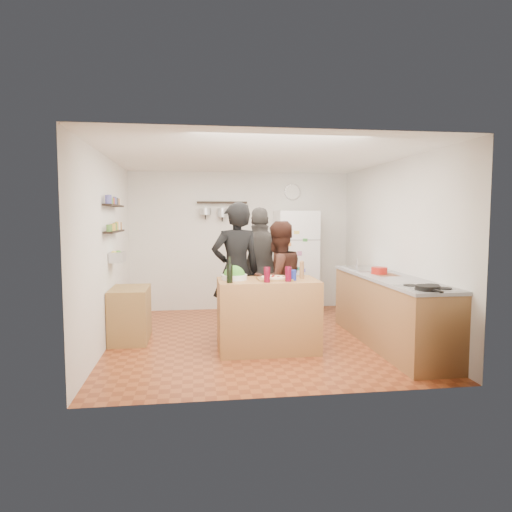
{
  "coord_description": "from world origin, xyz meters",
  "views": [
    {
      "loc": [
        -0.87,
        -6.2,
        1.71
      ],
      "look_at": [
        0.0,
        0.1,
        1.15
      ],
      "focal_mm": 32.0,
      "sensor_mm": 36.0,
      "label": 1
    }
  ],
  "objects": [
    {
      "name": "wine_glass_far",
      "position": [
        0.28,
        -0.78,
        1.0
      ],
      "size": [
        0.08,
        0.08,
        0.19
      ],
      "primitive_type": "cylinder",
      "color": "#59071C",
      "rests_on": "prep_island"
    },
    {
      "name": "salad_bowl",
      "position": [
        -0.36,
        -0.53,
        0.94
      ],
      "size": [
        0.32,
        0.32,
        0.06
      ],
      "primitive_type": "cylinder",
      "color": "silver",
      "rests_on": "prep_island"
    },
    {
      "name": "person_left",
      "position": [
        -0.29,
        0.05,
        0.95
      ],
      "size": [
        0.77,
        0.59,
        1.9
      ],
      "primitive_type": "imported",
      "rotation": [
        0.0,
        0.0,
        3.35
      ],
      "color": "black",
      "rests_on": "floor"
    },
    {
      "name": "wine_glass_near",
      "position": [
        0.01,
        -0.82,
        1.0
      ],
      "size": [
        0.08,
        0.08,
        0.19
      ],
      "primitive_type": "cylinder",
      "color": "#5B0719",
      "rests_on": "prep_island"
    },
    {
      "name": "side_table",
      "position": [
        -1.74,
        0.13,
        0.36
      ],
      "size": [
        0.5,
        0.8,
        0.73
      ],
      "primitive_type": "cube",
      "color": "#A47F44",
      "rests_on": "floor"
    },
    {
      "name": "spice_shelf_lower",
      "position": [
        -1.93,
        0.2,
        1.5
      ],
      "size": [
        0.12,
        1.0,
        0.02
      ],
      "primitive_type": "cube",
      "color": "black",
      "rests_on": "left_wall"
    },
    {
      "name": "stove_top",
      "position": [
        1.7,
        -1.5,
        0.91
      ],
      "size": [
        0.6,
        0.62,
        0.02
      ],
      "primitive_type": "cube",
      "color": "white",
      "rests_on": "counter_run"
    },
    {
      "name": "pot_rack",
      "position": [
        -0.35,
        2.0,
        1.95
      ],
      "size": [
        0.9,
        0.04,
        0.04
      ],
      "primitive_type": "cube",
      "color": "black",
      "rests_on": "back_wall"
    },
    {
      "name": "salt_canister",
      "position": [
        0.36,
        -0.7,
        0.98
      ],
      "size": [
        0.08,
        0.08,
        0.13
      ],
      "primitive_type": "cylinder",
      "color": "navy",
      "rests_on": "prep_island"
    },
    {
      "name": "cutting_board",
      "position": [
        1.7,
        -0.39,
        0.91
      ],
      "size": [
        0.3,
        0.4,
        0.02
      ],
      "primitive_type": "cube",
      "color": "brown",
      "rests_on": "counter_run"
    },
    {
      "name": "fridge",
      "position": [
        0.95,
        1.75,
        0.9
      ],
      "size": [
        0.7,
        0.68,
        1.8
      ],
      "primitive_type": "cube",
      "color": "white",
      "rests_on": "floor"
    },
    {
      "name": "prep_island",
      "position": [
        0.06,
        -0.58,
        0.46
      ],
      "size": [
        1.25,
        0.72,
        0.91
      ],
      "primitive_type": "cube",
      "color": "#A5773C",
      "rests_on": "floor"
    },
    {
      "name": "sink",
      "position": [
        1.7,
        0.3,
        0.92
      ],
      "size": [
        0.5,
        0.8,
        0.03
      ],
      "primitive_type": "cube",
      "color": "silver",
      "rests_on": "counter_run"
    },
    {
      "name": "person_back",
      "position": [
        0.12,
        0.43,
        0.92
      ],
      "size": [
        1.11,
        0.52,
        1.84
      ],
      "primitive_type": "imported",
      "rotation": [
        0.0,
        0.0,
        3.07
      ],
      "color": "#322F2C",
      "rests_on": "floor"
    },
    {
      "name": "pizza_board",
      "position": [
        0.14,
        -0.6,
        0.92
      ],
      "size": [
        0.42,
        0.34,
        0.02
      ],
      "primitive_type": "cube",
      "color": "olive",
      "rests_on": "prep_island"
    },
    {
      "name": "wall_clock",
      "position": [
        0.95,
        2.08,
        2.15
      ],
      "size": [
        0.3,
        0.03,
        0.3
      ],
      "primitive_type": "cylinder",
      "rotation": [
        1.57,
        0.0,
        0.0
      ],
      "color": "silver",
      "rests_on": "back_wall"
    },
    {
      "name": "pepper_mill",
      "position": [
        0.51,
        -0.53,
        1.0
      ],
      "size": [
        0.06,
        0.06,
        0.18
      ],
      "primitive_type": "cylinder",
      "color": "olive",
      "rests_on": "prep_island"
    },
    {
      "name": "skillet",
      "position": [
        1.6,
        -1.69,
        0.95
      ],
      "size": [
        0.26,
        0.26,
        0.05
      ],
      "primitive_type": "cylinder",
      "color": "black",
      "rests_on": "stove_top"
    },
    {
      "name": "room_shell",
      "position": [
        0.0,
        0.39,
        1.25
      ],
      "size": [
        4.2,
        4.2,
        4.2
      ],
      "color": "brown",
      "rests_on": "ground"
    },
    {
      "name": "spice_shelf_upper",
      "position": [
        -1.93,
        0.2,
        1.85
      ],
      "size": [
        0.12,
        1.0,
        0.02
      ],
      "primitive_type": "cube",
      "color": "black",
      "rests_on": "left_wall"
    },
    {
      "name": "red_bowl",
      "position": [
        1.65,
        -0.3,
        0.96
      ],
      "size": [
        0.22,
        0.22,
        0.09
      ],
      "primitive_type": "cylinder",
      "color": "#A41A12",
      "rests_on": "counter_run"
    },
    {
      "name": "produce_basket",
      "position": [
        -1.9,
        0.2,
        1.15
      ],
      "size": [
        0.18,
        0.35,
        0.14
      ],
      "primitive_type": "cube",
      "color": "silver",
      "rests_on": "left_wall"
    },
    {
      "name": "person_center",
      "position": [
        0.27,
        -0.11,
        0.82
      ],
      "size": [
        0.98,
        0.9,
        1.64
      ],
      "primitive_type": "imported",
      "rotation": [
        0.0,
        0.0,
        3.57
      ],
      "color": "black",
      "rests_on": "floor"
    },
    {
      "name": "pizza",
      "position": [
        0.14,
        -0.6,
        0.94
      ],
      "size": [
        0.34,
        0.34,
        0.02
      ],
      "primitive_type": "cylinder",
      "color": "beige",
      "rests_on": "pizza_board"
    },
    {
      "name": "wine_bottle",
      "position": [
        -0.44,
        -0.8,
        1.02
      ],
      "size": [
        0.07,
        0.07,
        0.22
      ],
      "primitive_type": "cylinder",
      "color": "black",
      "rests_on": "prep_island"
    },
    {
      "name": "counter_run",
      "position": [
        1.7,
        -0.55,
        0.45
      ],
      "size": [
        0.63,
        2.63,
        0.9
      ],
      "primitive_type": "cube",
      "color": "#9E7042",
      "rests_on": "floor"
    }
  ]
}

